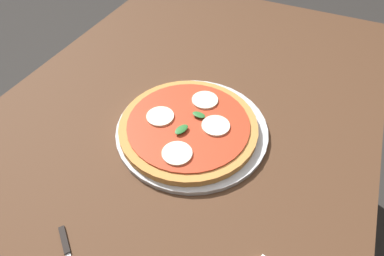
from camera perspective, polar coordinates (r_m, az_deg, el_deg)
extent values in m
plane|color=#2D2B28|center=(1.49, -1.09, -19.23)|extent=(6.00, 6.00, 0.00)
cube|color=#4C301E|center=(0.86, -1.77, 1.76)|extent=(1.45, 0.97, 0.04)
cube|color=#4C301E|center=(1.69, -4.23, 10.50)|extent=(0.07, 0.07, 0.73)
cube|color=#4C301E|center=(1.55, 23.14, 2.35)|extent=(0.07, 0.07, 0.73)
cylinder|color=silver|center=(0.80, 0.00, -0.20)|extent=(0.37, 0.37, 0.01)
cylinder|color=#C6843F|center=(0.78, -0.64, 0.27)|extent=(0.34, 0.34, 0.02)
cylinder|color=#B7381E|center=(0.77, -0.64, 0.83)|extent=(0.29, 0.29, 0.00)
cylinder|color=#F4EACC|center=(0.71, -2.65, -4.47)|extent=(0.07, 0.07, 0.00)
cylinder|color=#F4EACC|center=(0.76, 4.21, 0.42)|extent=(0.07, 0.07, 0.00)
cylinder|color=#F4EACC|center=(0.83, 2.30, 4.96)|extent=(0.07, 0.07, 0.00)
cylinder|color=#F4EACC|center=(0.79, -5.63, 2.06)|extent=(0.07, 0.07, 0.00)
ellipsoid|color=#286B2D|center=(0.78, 1.21, 2.36)|extent=(0.02, 0.04, 0.00)
ellipsoid|color=#286B2D|center=(0.75, -1.88, -0.22)|extent=(0.04, 0.03, 0.00)
cube|color=black|center=(0.68, -21.60, -17.89)|extent=(0.04, 0.05, 0.01)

